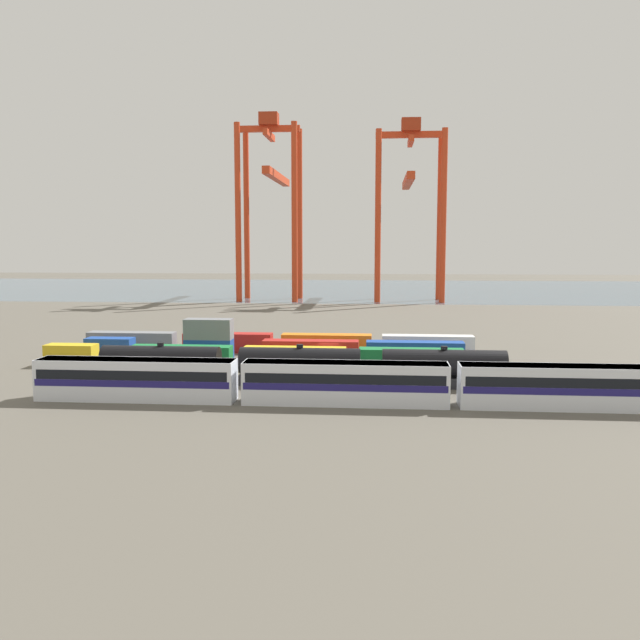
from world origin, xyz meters
name	(u,v)px	position (x,y,z in m)	size (l,w,h in m)	color
ground_plane	(345,324)	(0.00, 40.00, 0.00)	(420.00, 420.00, 0.00)	#5B564C
harbour_water	(359,289)	(0.00, 137.21, 0.00)	(400.00, 110.00, 0.01)	#475B6B
passenger_train	(345,381)	(3.10, -22.28, 2.14)	(58.38, 3.14, 3.90)	silver
freight_tank_row	(300,366)	(-2.05, -14.02, 2.00)	(42.48, 2.81, 4.27)	#232326
shipping_container_0	(71,355)	(-31.02, -5.27, 1.30)	(6.04, 2.44, 2.60)	gold
shipping_container_1	(181,356)	(-17.36, -5.27, 1.30)	(12.10, 2.44, 2.60)	#197538
shipping_container_2	(295,358)	(-3.69, -5.27, 1.30)	(12.10, 2.44, 2.60)	gold
shipping_container_3	(411,360)	(9.97, -5.27, 1.30)	(12.10, 2.44, 2.60)	#197538
shipping_container_4	(110,348)	(-28.57, 0.62, 1.30)	(6.04, 2.44, 2.60)	#1C4299
shipping_container_5	(209,349)	(-15.47, 0.62, 1.30)	(6.04, 2.44, 2.60)	#1C4299
shipping_container_6	(209,329)	(-15.47, 0.62, 3.90)	(6.04, 2.44, 2.60)	slate
shipping_container_7	(311,350)	(-2.38, 0.62, 1.30)	(12.10, 2.44, 2.60)	#AD211C
shipping_container_8	(415,352)	(10.72, 0.62, 1.30)	(12.10, 2.44, 2.60)	#1C4299
shipping_container_9	(132,341)	(-27.85, 6.51, 1.30)	(12.10, 2.44, 2.60)	slate
shipping_container_10	(228,343)	(-14.32, 6.51, 1.30)	(12.10, 2.44, 2.60)	#AD211C
shipping_container_11	(327,344)	(-0.79, 6.51, 1.30)	(12.10, 2.44, 2.60)	orange
shipping_container_12	(428,345)	(12.74, 6.51, 1.30)	(12.10, 2.44, 2.60)	silver
gantry_crane_west	(271,190)	(-22.21, 95.62, 28.85)	(16.03, 39.16, 48.16)	red
gantry_crane_central	(410,194)	(14.06, 95.04, 27.63)	(17.79, 34.31, 46.20)	red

